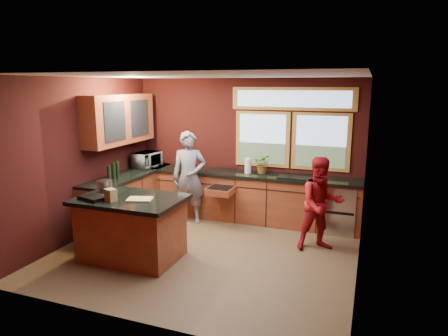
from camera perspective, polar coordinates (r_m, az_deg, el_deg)
The scene contains 14 objects.
floor at distance 6.40m, azimuth -2.59°, elevation -11.90°, with size 4.50×4.50×0.00m, color brown.
room_shell at distance 6.46m, azimuth -6.52°, elevation 4.84°, with size 4.52×4.02×2.71m.
back_counter at distance 7.69m, azimuth 3.70°, elevation -4.13°, with size 4.50×0.64×0.93m.
left_counter at distance 7.84m, azimuth -13.41°, elevation -4.10°, with size 0.64×2.30×0.93m.
island at distance 6.19m, azimuth -13.08°, elevation -8.29°, with size 1.55×1.05×0.95m.
person_grey at distance 7.51m, azimuth -5.02°, elevation -1.35°, with size 0.63×0.42×1.74m, color slate.
person_red at distance 6.44m, azimuth 13.70°, elevation -5.02°, with size 0.72×0.56×1.49m, color maroon.
microwave at distance 8.21m, azimuth -10.97°, elevation 1.16°, with size 0.56×0.38×0.31m, color #999999.
potted_plant at distance 7.52m, azimuth 5.61°, elevation 0.58°, with size 0.33×0.29×0.37m, color #999999.
paper_towel at distance 7.56m, azimuth 3.43°, elevation 0.33°, with size 0.12×0.12×0.28m, color silver.
cutting_board at distance 5.90m, azimuth -11.94°, elevation -4.38°, with size 0.35×0.25×0.02m, color tan.
stock_pot at distance 6.45m, azimuth -16.67°, elevation -2.48°, with size 0.24×0.24×0.18m, color #AEAEB3.
paper_bag at distance 5.91m, azimuth -15.88°, elevation -3.74°, with size 0.15×0.12×0.18m, color brown.
black_tray at distance 6.11m, azimuth -18.13°, elevation -4.01°, with size 0.40×0.28×0.05m, color black.
Camera 1 is at (2.31, -5.39, 2.58)m, focal length 32.00 mm.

